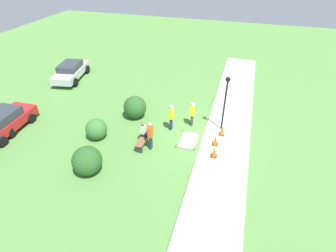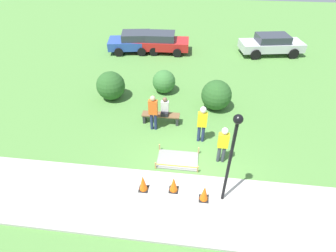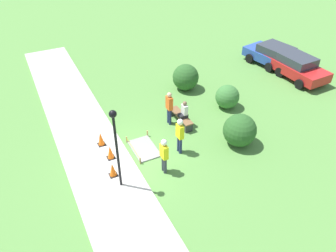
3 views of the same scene
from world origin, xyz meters
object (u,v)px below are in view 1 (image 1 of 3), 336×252
parked_car_red (4,122)px  bystander_in_orange_shirt (150,134)px  traffic_cone_far_patch (215,140)px  traffic_cone_near_patch (214,152)px  worker_assistant (171,115)px  park_bench (144,139)px  traffic_cone_sidewalk_edge (222,130)px  parked_car_silver (71,71)px  person_seated_on_bench (144,131)px  worker_supervisor (192,112)px  lamppost_near (226,96)px

parked_car_red → bystander_in_orange_shirt: bearing=-86.1°
traffic_cone_far_patch → bystander_in_orange_shirt: bystander_in_orange_shirt is taller
traffic_cone_near_patch → worker_assistant: 3.67m
traffic_cone_far_patch → park_bench: (-1.05, 4.07, -0.07)m
traffic_cone_sidewalk_edge → parked_car_silver: parked_car_silver is taller
traffic_cone_near_patch → parked_car_silver: 15.09m
park_bench → person_seated_on_bench: (0.19, 0.05, 0.49)m
worker_supervisor → parked_car_red: worker_supervisor is taller
traffic_cone_sidewalk_edge → park_bench: (-2.12, 4.32, -0.07)m
worker_supervisor → parked_car_silver: (3.98, 11.61, -0.25)m
worker_supervisor → worker_assistant: 1.44m
traffic_cone_sidewalk_edge → bystander_in_orange_shirt: bystander_in_orange_shirt is taller
lamppost_near → worker_assistant: bearing=105.0°
traffic_cone_sidewalk_edge → bystander_in_orange_shirt: 4.51m
park_bench → worker_supervisor: (2.76, -2.29, 0.66)m
parked_car_red → traffic_cone_near_patch: bearing=-86.9°
traffic_cone_far_patch → person_seated_on_bench: (-0.86, 4.12, 0.42)m
worker_assistant → parked_car_red: 10.45m
worker_supervisor → lamppost_near: bearing=-90.1°
traffic_cone_near_patch → parked_car_red: parked_car_red is taller
lamppost_near → traffic_cone_far_patch: bearing=175.1°
lamppost_near → parked_car_silver: lamppost_near is taller
worker_supervisor → lamppost_near: size_ratio=0.48×
park_bench → lamppost_near: 5.46m
parked_car_red → parked_car_silver: parked_car_silver is taller
lamppost_near → parked_car_red: 13.75m
traffic_cone_far_patch → parked_car_silver: size_ratio=0.14×
traffic_cone_near_patch → person_seated_on_bench: 4.23m
worker_supervisor → traffic_cone_sidewalk_edge: bearing=-107.6°
worker_assistant → traffic_cone_near_patch: bearing=-122.8°
worker_supervisor → worker_assistant: bearing=125.4°
worker_assistant → parked_car_silver: bearing=65.3°
traffic_cone_sidewalk_edge → worker_supervisor: 2.21m
traffic_cone_near_patch → parked_car_silver: size_ratio=0.15×
traffic_cone_near_patch → lamppost_near: 3.44m
traffic_cone_near_patch → traffic_cone_far_patch: (1.07, 0.09, -0.02)m
worker_assistant → park_bench: bearing=149.9°
bystander_in_orange_shirt → parked_car_red: bystander_in_orange_shirt is taller
person_seated_on_bench → worker_assistant: bearing=-33.9°
parked_car_silver → person_seated_on_bench: bearing=-135.7°
traffic_cone_near_patch → parked_car_red: bearing=95.6°
worker_supervisor → parked_car_red: size_ratio=0.40×
traffic_cone_near_patch → lamppost_near: bearing=-1.1°
traffic_cone_sidewalk_edge → park_bench: traffic_cone_sidewalk_edge is taller
park_bench → bystander_in_orange_shirt: size_ratio=1.00×
park_bench → parked_car_silver: (6.74, 9.32, 0.41)m
person_seated_on_bench → traffic_cone_far_patch: bearing=-78.2°
worker_assistant → lamppost_near: 3.49m
traffic_cone_far_patch → bystander_in_orange_shirt: (-1.31, 3.53, 0.61)m
traffic_cone_near_patch → park_bench: 4.16m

